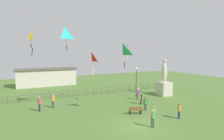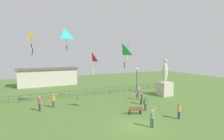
# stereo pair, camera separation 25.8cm
# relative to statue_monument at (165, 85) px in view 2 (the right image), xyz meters

# --- Properties ---
(ground_plane) EXTENTS (80.00, 80.00, 0.00)m
(ground_plane) POSITION_rel_statue_monument_xyz_m (-10.83, -8.50, -1.70)
(ground_plane) COLOR #517533
(statue_monument) EXTENTS (1.92, 1.92, 5.79)m
(statue_monument) POSITION_rel_statue_monument_xyz_m (0.00, 0.00, 0.00)
(statue_monument) COLOR beige
(statue_monument) RESTS_ON ground_plane
(lamppost) EXTENTS (0.36, 0.36, 4.54)m
(lamppost) POSITION_rel_statue_monument_xyz_m (-4.64, 0.99, 1.59)
(lamppost) COLOR #38383D
(lamppost) RESTS_ON ground_plane
(park_bench) EXTENTS (1.55, 0.93, 0.85)m
(park_bench) POSITION_rel_statue_monument_xyz_m (-9.18, -5.59, -1.23)
(park_bench) COLOR brown
(park_bench) RESTS_ON ground_plane
(person_0) EXTENTS (0.49, 0.31, 1.67)m
(person_0) POSITION_rel_statue_monument_xyz_m (-16.94, 0.93, -0.73)
(person_0) COLOR #3F4C47
(person_0) RESTS_ON ground_plane
(person_1) EXTENTS (0.41, 0.28, 1.53)m
(person_1) POSITION_rel_statue_monument_xyz_m (-6.33, -2.65, -0.81)
(person_1) COLOR black
(person_1) RESTS_ON ground_plane
(person_2) EXTENTS (0.48, 0.30, 1.60)m
(person_2) POSITION_rel_statue_monument_xyz_m (-5.96, -8.78, -0.78)
(person_2) COLOR navy
(person_2) RESTS_ON ground_plane
(person_3) EXTENTS (0.49, 0.38, 1.95)m
(person_3) POSITION_rel_statue_monument_xyz_m (-9.83, -9.35, -0.72)
(person_3) COLOR #3F4C47
(person_3) RESTS_ON ground_plane
(person_4) EXTENTS (0.42, 0.31, 1.60)m
(person_4) POSITION_rel_statue_monument_xyz_m (-7.40, -5.03, -0.78)
(person_4) COLOR #3F4C47
(person_4) RESTS_ON ground_plane
(person_5) EXTENTS (0.35, 0.44, 1.75)m
(person_5) POSITION_rel_statue_monument_xyz_m (-18.56, 0.12, -0.69)
(person_5) COLOR #3F4C47
(person_5) RESTS_ON ground_plane
(person_6) EXTENTS (0.50, 0.40, 1.94)m
(person_6) POSITION_rel_statue_monument_xyz_m (-5.35, -0.42, -0.72)
(person_6) COLOR brown
(person_6) RESTS_ON ground_plane
(kite_0) EXTENTS (1.28, 1.21, 2.59)m
(kite_0) POSITION_rel_statue_monument_xyz_m (-15.66, -0.57, 7.17)
(kite_0) COLOR #19B2B2
(kite_1) EXTENTS (1.37, 1.20, 2.47)m
(kite_1) POSITION_rel_statue_monument_xyz_m (-11.00, -5.83, 5.27)
(kite_1) COLOR #1EB759
(kite_2) EXTENTS (0.67, 0.82, 2.96)m
(kite_2) POSITION_rel_statue_monument_xyz_m (-19.02, 0.16, 6.98)
(kite_2) COLOR yellow
(kite_3) EXTENTS (0.89, 0.89, 2.32)m
(kite_3) POSITION_rel_statue_monument_xyz_m (-8.55, -3.24, 5.90)
(kite_3) COLOR #B22DB2
(kite_4) EXTENTS (1.09, 1.06, 3.25)m
(kite_4) POSITION_rel_statue_monument_xyz_m (-11.45, 2.03, 4.33)
(kite_4) COLOR red
(waterfront_railing) EXTENTS (36.03, 0.06, 0.95)m
(waterfront_railing) POSITION_rel_statue_monument_xyz_m (-11.17, 5.50, -1.08)
(waterfront_railing) COLOR #4C4742
(waterfront_railing) RESTS_ON ground_plane
(pavilion_building) EXTENTS (12.06, 3.64, 3.63)m
(pavilion_building) POSITION_rel_statue_monument_xyz_m (-15.55, 17.50, 0.15)
(pavilion_building) COLOR beige
(pavilion_building) RESTS_ON ground_plane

